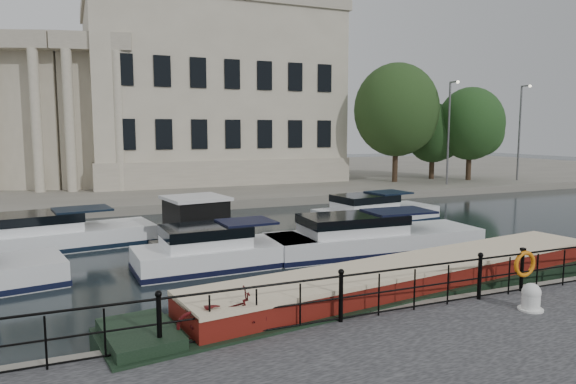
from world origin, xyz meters
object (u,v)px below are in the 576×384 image
at_px(narrowboat, 416,290).
at_px(harbour_hut, 196,224).
at_px(bicycle, 223,315).
at_px(life_ring_post, 524,265).
at_px(mooring_bollard, 531,297).

xyz_separation_m(narrowboat, harbour_hut, (-4.12, 9.40, 0.59)).
distance_m(narrowboat, harbour_hut, 10.28).
xyz_separation_m(bicycle, life_ring_post, (8.23, -0.12, 0.24)).
distance_m(life_ring_post, narrowboat, 2.91).
distance_m(bicycle, narrowboat, 6.25).
relative_size(bicycle, mooring_bollard, 2.85).
bearing_deg(bicycle, life_ring_post, -83.88).
relative_size(bicycle, narrowboat, 0.11).
bearing_deg(harbour_hut, mooring_bollard, -75.56).
xyz_separation_m(bicycle, narrowboat, (6.02, 1.53, -0.68)).
relative_size(bicycle, life_ring_post, 1.60).
xyz_separation_m(mooring_bollard, narrowboat, (-1.23, 2.79, -0.50)).
xyz_separation_m(life_ring_post, harbour_hut, (-6.33, 11.06, -0.33)).
distance_m(mooring_bollard, life_ring_post, 1.55).
bearing_deg(mooring_bollard, life_ring_post, 49.12).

